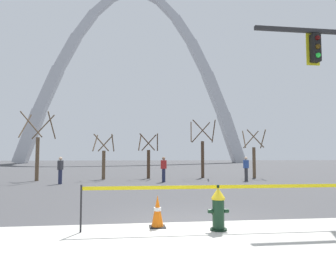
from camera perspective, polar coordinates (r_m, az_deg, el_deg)
ground_plane at (r=7.61m, az=3.65°, el=-16.33°), size 240.00×240.00×0.00m
fire_hydrant at (r=7.05m, az=9.25°, el=-13.41°), size 0.46×0.48×0.99m
caution_tape_barrier at (r=7.21m, az=10.23°, el=-11.23°), size 6.31×0.08×1.01m
traffic_cone_by_hydrant at (r=7.26m, az=-1.95°, el=-14.05°), size 0.36×0.36×0.73m
monument_arch at (r=79.12m, az=-6.13°, el=9.27°), size 56.73×2.82×45.00m
tree_far_left at (r=22.32m, az=-22.97°, el=-2.71°), size 2.09×2.10×4.55m
tree_left_mid at (r=22.34m, az=-11.80°, el=-4.50°), size 1.49×1.50×3.19m
tree_center_left at (r=22.84m, az=-3.63°, el=-4.46°), size 1.54×1.54×3.30m
tree_center_right at (r=23.72m, az=6.38°, el=-3.27°), size 2.01×2.02×4.37m
tree_right_mid at (r=24.37m, az=15.58°, el=-3.93°), size 1.69×1.70×3.64m
pedestrian_walking_left at (r=21.21m, az=14.23°, el=-6.11°), size 0.39×0.34×1.59m
pedestrian_standing_center at (r=19.26m, az=-19.27°, el=-6.23°), size 0.29×0.38×1.59m
pedestrian_walking_right at (r=19.60m, az=-0.81°, el=-6.41°), size 0.39×0.37×1.59m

